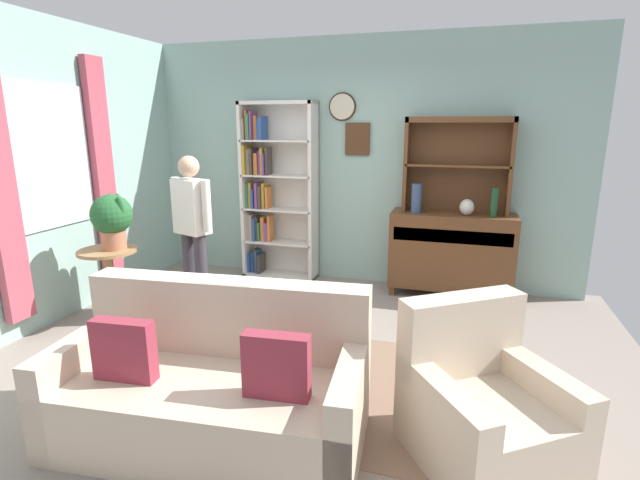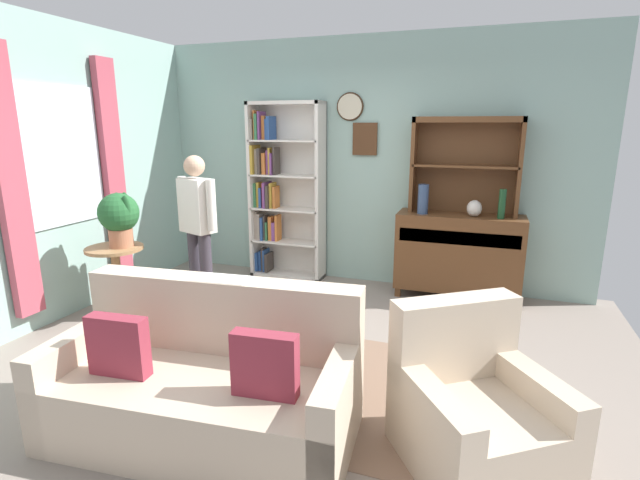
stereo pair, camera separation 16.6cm
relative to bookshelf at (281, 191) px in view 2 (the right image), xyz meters
The scene contains 18 objects.
ground_plane 2.44m from the bookshelf, 62.40° to the right, with size 5.40×4.60×0.02m, color gray.
wall_back 1.09m from the bookshelf, 10.39° to the left, with size 5.00×0.09×2.80m.
wall_left 2.46m from the bookshelf, 128.13° to the right, with size 0.16×4.20×2.80m.
area_rug 2.76m from the bookshelf, 61.55° to the right, with size 2.96×1.60×0.01m, color #846651.
bookshelf is the anchor object (origin of this frame).
sideboard 2.17m from the bookshelf, ahead, with size 1.30×0.45×0.92m.
sideboard_hutch 2.16m from the bookshelf, ahead, with size 1.10×0.26×1.00m.
vase_tall 1.72m from the bookshelf, ahead, with size 0.11×0.11×0.31m, color #33476B.
vase_round 2.24m from the bookshelf, ahead, with size 0.15×0.15×0.17m, color beige.
bottle_wine 2.50m from the bookshelf, ahead, with size 0.07×0.07×0.30m, color #194223.
couch_floral 3.19m from the bookshelf, 74.55° to the right, with size 1.87×1.01×0.90m.
armchair_floral 3.70m from the bookshelf, 49.11° to the right, with size 1.06×1.07×0.88m.
plant_stand 2.10m from the bookshelf, 116.89° to the right, with size 0.52×0.52×0.73m.
potted_plant_large 1.95m from the bookshelf, 115.94° to the right, with size 0.37×0.37×0.51m.
potted_plant_small 1.83m from the bookshelf, 124.31° to the right, with size 0.20×0.20×0.27m.
person_reading 1.37m from the bookshelf, 102.53° to the right, with size 0.52×0.30×1.56m.
coffee_table 2.46m from the bookshelf, 70.37° to the right, with size 0.80×0.50×0.42m.
book_stack 2.40m from the bookshelf, 68.42° to the right, with size 0.23×0.16×0.09m.
Camera 2 is at (1.31, -3.22, 1.85)m, focal length 26.41 mm.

